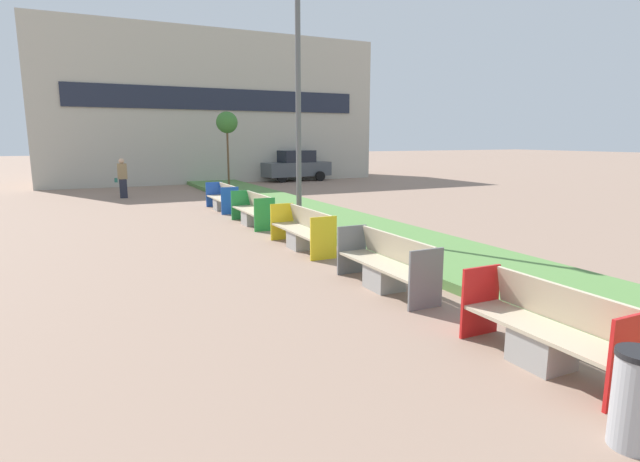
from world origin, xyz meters
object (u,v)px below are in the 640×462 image
object	(u,v)px
bench_red_frame	(545,334)
parked_car_distant	(295,166)
street_lamp_post	(298,82)
bench_blue_frame	(223,200)
bench_green_frame	(253,213)
bench_grey_frame	(386,268)
bench_yellow_frame	(303,233)
pedestrian_walking	(122,178)
litter_bin	(636,399)
sapling_tree_far	(227,123)

from	to	relation	value
bench_red_frame	parked_car_distant	bearing A→B (deg)	73.27
street_lamp_post	bench_blue_frame	bearing A→B (deg)	96.24
bench_green_frame	bench_grey_frame	bearing A→B (deg)	-90.00
parked_car_distant	bench_blue_frame	bearing A→B (deg)	-131.68
bench_yellow_frame	bench_green_frame	xyz separation A→B (m)	(-0.00, 3.68, -0.00)
bench_blue_frame	pedestrian_walking	xyz separation A→B (m)	(-2.94, 5.61, 0.51)
bench_red_frame	street_lamp_post	distance (m)	9.25
bench_red_frame	street_lamp_post	bearing A→B (deg)	85.87
bench_red_frame	litter_bin	world-z (taller)	bench_red_frame
bench_grey_frame	parked_car_distant	xyz separation A→B (m)	(7.42, 21.42, 0.54)
bench_yellow_frame	parked_car_distant	bearing A→B (deg)	67.39
pedestrian_walking	parked_car_distant	size ratio (longest dim) A/B	0.40
litter_bin	pedestrian_walking	size ratio (longest dim) A/B	0.49
bench_grey_frame	pedestrian_walking	distance (m)	16.64
parked_car_distant	bench_green_frame	bearing A→B (deg)	-124.50
sapling_tree_far	bench_red_frame	bearing A→B (deg)	-96.09
bench_grey_frame	litter_bin	bearing A→B (deg)	-97.52
bench_grey_frame	street_lamp_post	xyz separation A→B (m)	(0.61, 5.19, 3.63)
sapling_tree_far	bench_green_frame	bearing A→B (deg)	-101.91
pedestrian_walking	bench_blue_frame	bearing A→B (deg)	-62.32
bench_yellow_frame	sapling_tree_far	xyz separation A→B (m)	(2.27, 14.47, 2.95)
bench_yellow_frame	bench_green_frame	bearing A→B (deg)	90.02
bench_green_frame	bench_blue_frame	xyz separation A→B (m)	(-0.00, 3.49, -0.00)
parked_car_distant	sapling_tree_far	bearing A→B (deg)	-153.72
street_lamp_post	pedestrian_walking	bearing A→B (deg)	107.61
bench_red_frame	litter_bin	size ratio (longest dim) A/B	2.37
bench_grey_frame	parked_car_distant	distance (m)	22.67
bench_grey_frame	bench_blue_frame	size ratio (longest dim) A/B	1.03
parked_car_distant	bench_yellow_frame	bearing A→B (deg)	-119.41
street_lamp_post	parked_car_distant	xyz separation A→B (m)	(6.82, 16.23, -3.10)
bench_blue_frame	parked_car_distant	world-z (taller)	parked_car_distant
street_lamp_post	pedestrian_walking	distance (m)	12.15
bench_red_frame	sapling_tree_far	world-z (taller)	sapling_tree_far
bench_red_frame	bench_green_frame	distance (m)	10.57
bench_blue_frame	street_lamp_post	bearing A→B (deg)	-83.76
bench_grey_frame	bench_green_frame	world-z (taller)	same
bench_grey_frame	bench_green_frame	bearing A→B (deg)	90.00
bench_yellow_frame	bench_blue_frame	xyz separation A→B (m)	(-0.00, 7.18, -0.01)
bench_blue_frame	pedestrian_walking	world-z (taller)	pedestrian_walking
bench_blue_frame	litter_bin	size ratio (longest dim) A/B	2.62
litter_bin	bench_blue_frame	bearing A→B (deg)	87.69
bench_yellow_frame	bench_green_frame	size ratio (longest dim) A/B	1.06
litter_bin	sapling_tree_far	xyz separation A→B (m)	(2.90, 22.80, 2.90)
bench_red_frame	bench_yellow_frame	xyz separation A→B (m)	(0.00, 6.89, 0.01)
bench_yellow_frame	sapling_tree_far	bearing A→B (deg)	81.07
litter_bin	parked_car_distant	bearing A→B (deg)	72.89
litter_bin	pedestrian_walking	bearing A→B (deg)	96.26
bench_yellow_frame	bench_blue_frame	distance (m)	7.18
bench_green_frame	street_lamp_post	bearing A→B (deg)	-73.71
bench_red_frame	pedestrian_walking	size ratio (longest dim) A/B	1.17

